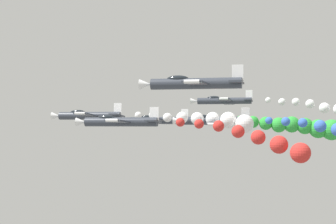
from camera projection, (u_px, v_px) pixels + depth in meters
airplane_lead at (88, 116)px, 73.23m from camera, size 9.56×10.35×2.42m
smoke_trail_lead at (214, 120)px, 67.26m from camera, size 4.97×16.36×2.94m
airplane_left_inner at (120, 122)px, 62.59m from camera, size 9.56×10.35×2.35m
smoke_trail_left_inner at (267, 142)px, 57.42m from camera, size 3.79×15.19×4.93m
airplane_right_inner at (158, 120)px, 80.92m from camera, size 9.56×10.35×2.40m
smoke_trail_right_inner at (297, 126)px, 76.95m from camera, size 3.17×20.91×3.63m
airplane_left_outer at (213, 121)px, 70.08m from camera, size 9.56×10.35×2.42m
airplane_right_outer at (194, 83)px, 51.19m from camera, size 9.56×10.35×2.32m
airplane_trailing at (223, 101)px, 87.18m from camera, size 9.57×10.35×2.35m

